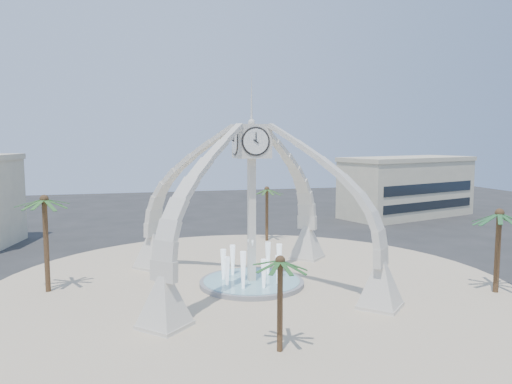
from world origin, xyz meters
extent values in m
plane|color=#282828|center=(0.00, 0.00, 0.00)|extent=(140.00, 140.00, 0.00)
cylinder|color=#C1AE8F|center=(0.00, 0.00, 0.03)|extent=(40.00, 40.00, 0.06)
cube|color=beige|center=(0.00, 0.00, 4.90)|extent=(0.55, 0.55, 9.80)
cube|color=beige|center=(0.00, 0.00, 11.05)|extent=(2.50, 2.50, 2.50)
cone|color=beige|center=(0.00, 0.00, 14.30)|extent=(0.20, 0.20, 4.00)
cylinder|color=white|center=(0.00, -1.29, 11.05)|extent=(1.84, 0.04, 1.84)
pyramid|color=beige|center=(7.07, 7.07, 1.60)|extent=(3.80, 3.80, 3.20)
pyramid|color=beige|center=(-7.07, 7.07, 1.60)|extent=(3.80, 3.80, 3.20)
pyramid|color=beige|center=(-7.07, -7.07, 1.60)|extent=(3.80, 3.80, 3.20)
pyramid|color=beige|center=(7.07, -7.07, 1.60)|extent=(3.80, 3.80, 3.20)
cylinder|color=gray|center=(0.00, 0.00, 0.20)|extent=(8.00, 8.00, 0.40)
cylinder|color=#82BBC2|center=(0.00, 0.00, 0.42)|extent=(7.40, 7.40, 0.04)
cone|color=white|center=(0.00, 0.00, 2.02)|extent=(0.60, 0.60, 3.20)
cube|color=#B8AE90|center=(30.00, 28.00, 4.00)|extent=(21.49, 13.79, 8.00)
cube|color=#B8AE90|center=(30.00, 28.00, 8.30)|extent=(21.87, 14.17, 0.60)
cylinder|color=brown|center=(16.91, -6.13, 3.01)|extent=(0.39, 0.39, 6.02)
cylinder|color=brown|center=(-14.91, 2.09, 3.51)|extent=(0.37, 0.37, 7.02)
cylinder|color=brown|center=(5.59, 15.88, 2.94)|extent=(0.34, 0.34, 5.88)
cylinder|color=brown|center=(-1.40, -12.00, 2.53)|extent=(0.31, 0.31, 5.07)
camera|label=1|loc=(-8.84, -36.25, 11.27)|focal=35.00mm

